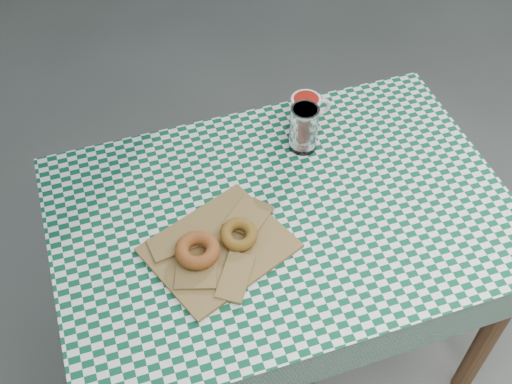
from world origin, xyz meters
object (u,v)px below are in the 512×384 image
paper_bag (219,247)px  table (280,288)px  coffee_mug (305,111)px  drinking_glass (304,128)px

paper_bag → table: bearing=14.2°
paper_bag → coffee_mug: size_ratio=2.00×
coffee_mug → drinking_glass: 0.10m
paper_bag → drinking_glass: 0.44m
table → coffee_mug: bearing=59.5°
table → drinking_glass: size_ratio=8.33×
paper_bag → drinking_glass: drinking_glass is taller
table → drinking_glass: 0.52m
table → coffee_mug: size_ratio=7.14×
coffee_mug → drinking_glass: drinking_glass is taller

